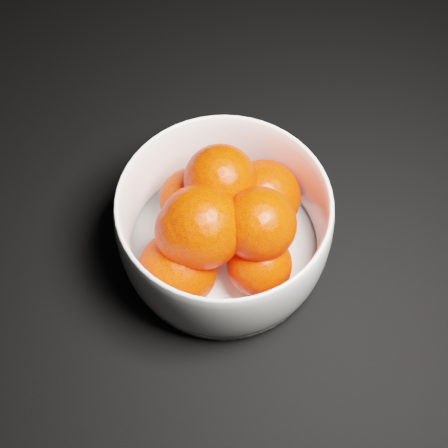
{
  "coord_description": "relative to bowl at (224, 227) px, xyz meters",
  "views": [
    {
      "loc": [
        0.13,
        -0.13,
        0.59
      ],
      "look_at": [
        0.13,
        0.18,
        0.06
      ],
      "focal_mm": 50.0,
      "sensor_mm": 36.0,
      "label": 1
    }
  ],
  "objects": [
    {
      "name": "orange_pile",
      "position": [
        -0.0,
        -0.01,
        0.02
      ],
      "size": [
        0.16,
        0.16,
        0.12
      ],
      "color": "#FF2300",
      "rests_on": "bowl"
    },
    {
      "name": "ground",
      "position": [
        -0.13,
        -0.18,
        -0.05
      ],
      "size": [
        3.0,
        3.0,
        0.0
      ],
      "primitive_type": "cube",
      "color": "black",
      "rests_on": "ground"
    },
    {
      "name": "bowl",
      "position": [
        0.0,
        0.0,
        0.0
      ],
      "size": [
        0.21,
        0.21,
        0.1
      ],
      "rotation": [
        0.0,
        0.0,
        0.37
      ],
      "color": "white",
      "rests_on": "ground"
    }
  ]
}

